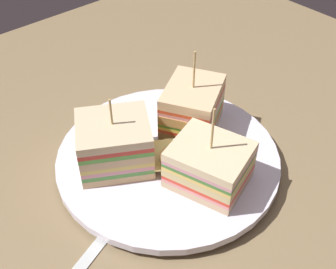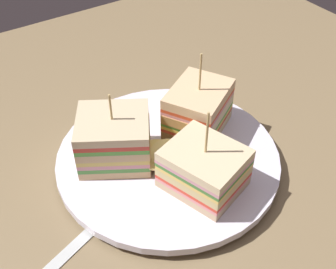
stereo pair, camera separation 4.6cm
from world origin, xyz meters
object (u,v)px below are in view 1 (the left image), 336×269
plate (168,158)px  sandwich_wedge_1 (209,165)px  sandwich_wedge_0 (115,144)px  spoon (102,239)px  sandwich_wedge_2 (192,107)px  chip_pile (172,156)px

plate → sandwich_wedge_1: bearing=-85.0°
sandwich_wedge_0 → spoon: sandwich_wedge_0 is taller
plate → sandwich_wedge_2: size_ratio=2.46×
sandwich_wedge_1 → spoon: size_ratio=0.67×
sandwich_wedge_1 → spoon: sandwich_wedge_1 is taller
plate → sandwich_wedge_0: sandwich_wedge_0 is taller
sandwich_wedge_0 → chip_pile: bearing=-13.7°
sandwich_wedge_1 → sandwich_wedge_2: size_ratio=0.95×
plate → sandwich_wedge_1: size_ratio=2.59×
sandwich_wedge_1 → sandwich_wedge_2: bearing=-50.9°
sandwich_wedge_1 → plate: bearing=-13.0°
sandwich_wedge_2 → spoon: size_ratio=0.71×
plate → sandwich_wedge_2: bearing=19.1°
plate → sandwich_wedge_0: bearing=151.0°
spoon → sandwich_wedge_1: bearing=-29.9°
spoon → sandwich_wedge_0: bearing=24.2°
sandwich_wedge_1 → spoon: (-12.29, 2.29, -3.74)cm
plate → sandwich_wedge_2: 6.80cm
sandwich_wedge_0 → sandwich_wedge_2: size_ratio=0.98×
sandwich_wedge_1 → sandwich_wedge_2: 9.20cm
sandwich_wedge_2 → spoon: bearing=-12.6°
sandwich_wedge_2 → chip_pile: (-6.25, -3.37, -1.54)cm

